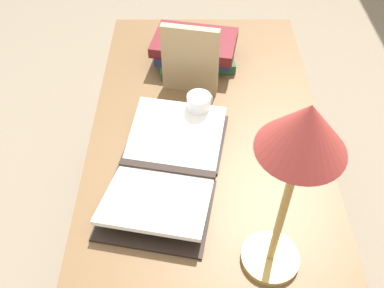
% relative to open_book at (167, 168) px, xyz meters
% --- Properties ---
extents(ground_plane, '(12.00, 12.00, 0.00)m').
position_rel_open_book_xyz_m(ground_plane, '(-0.09, 0.12, -0.76)').
color(ground_plane, gray).
extents(reading_desk, '(1.48, 0.74, 0.74)m').
position_rel_open_book_xyz_m(reading_desk, '(-0.09, 0.12, -0.11)').
color(reading_desk, brown).
rests_on(reading_desk, ground_plane).
extents(open_book, '(0.57, 0.39, 0.06)m').
position_rel_open_book_xyz_m(open_book, '(0.00, 0.00, 0.00)').
color(open_book, black).
rests_on(open_book, reading_desk).
extents(book_stack_tall, '(0.25, 0.33, 0.10)m').
position_rel_open_book_xyz_m(book_stack_tall, '(-0.54, 0.08, 0.03)').
color(book_stack_tall, '#234C2D').
rests_on(book_stack_tall, reading_desk).
extents(book_standing_upright, '(0.06, 0.19, 0.25)m').
position_rel_open_book_xyz_m(book_standing_upright, '(-0.38, 0.07, 0.10)').
color(book_standing_upright, tan).
rests_on(book_standing_upright, reading_desk).
extents(reading_lamp, '(0.17, 0.17, 0.52)m').
position_rel_open_book_xyz_m(reading_lamp, '(0.28, 0.27, 0.39)').
color(reading_lamp, tan).
rests_on(reading_lamp, reading_desk).
extents(coffee_mug, '(0.09, 0.09, 0.10)m').
position_rel_open_book_xyz_m(coffee_mug, '(-0.22, 0.10, 0.03)').
color(coffee_mug, white).
rests_on(coffee_mug, reading_desk).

